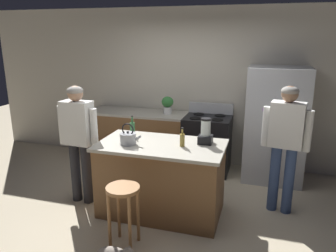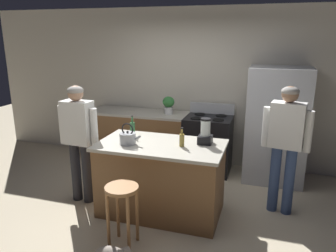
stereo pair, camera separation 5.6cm
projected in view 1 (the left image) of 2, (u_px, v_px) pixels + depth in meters
ground_plane at (161, 211)px, 4.33m from camera, size 14.00×14.00×0.00m
back_wall at (195, 87)px, 5.76m from camera, size 8.00×0.10×2.70m
kitchen_island at (161, 178)px, 4.20m from camera, size 1.57×0.87×0.94m
back_counter_run at (145, 138)px, 5.85m from camera, size 2.00×0.64×0.94m
refrigerator at (275, 125)px, 5.09m from camera, size 0.90×0.73×1.79m
stove_range at (207, 144)px, 5.52m from camera, size 0.76×0.65×1.12m
person_by_island_left at (78, 134)px, 4.34m from camera, size 0.59×0.24×1.62m
person_by_sink_right at (286, 138)px, 4.08m from camera, size 0.60×0.28×1.66m
bar_stool at (123, 200)px, 3.50m from camera, size 0.36×0.36×0.70m
potted_plant at (168, 104)px, 5.56m from camera, size 0.20×0.20×0.30m
blender_appliance at (206, 133)px, 4.06m from camera, size 0.17×0.17×0.32m
bottle_vinegar at (182, 139)px, 3.96m from camera, size 0.06×0.06×0.24m
bottle_olive_oil at (132, 129)px, 4.37m from camera, size 0.07×0.07×0.28m
tea_kettle at (128, 138)px, 4.04m from camera, size 0.28×0.20×0.27m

